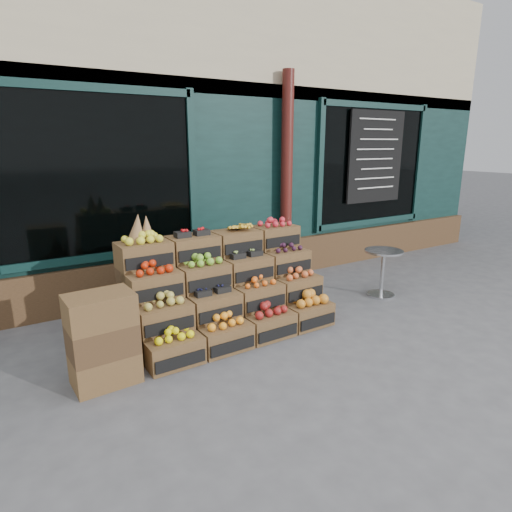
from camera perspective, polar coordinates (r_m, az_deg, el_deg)
ground at (r=4.92m, az=6.40°, el=-11.09°), size 60.00×60.00×0.00m
shop_facade at (r=9.01m, az=-14.38°, el=15.99°), size 12.00×6.24×4.80m
crate_display at (r=5.05m, az=-4.11°, el=-4.92°), size 2.31×1.16×1.43m
spare_crates at (r=4.16m, az=-19.76°, el=-10.44°), size 0.60×0.43×0.86m
bistro_table at (r=6.37m, az=16.53°, el=-1.48°), size 0.54×0.54×0.68m
shopkeeper at (r=6.41m, az=-21.43°, el=4.47°), size 0.84×0.59×2.21m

